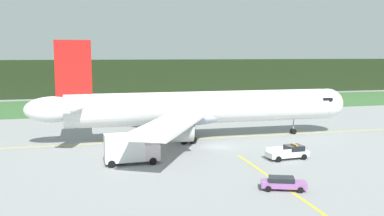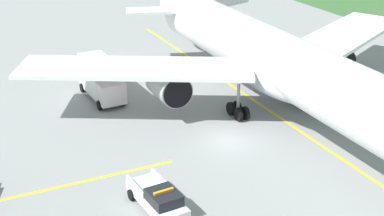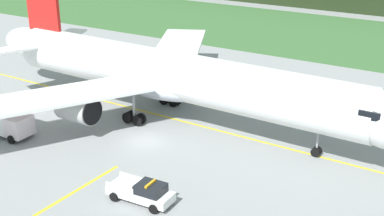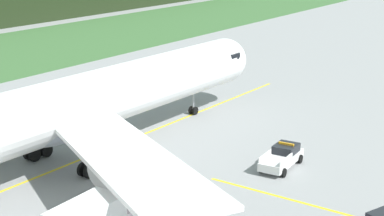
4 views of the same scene
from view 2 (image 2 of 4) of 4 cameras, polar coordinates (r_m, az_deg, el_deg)
ground at (r=46.39m, az=3.66°, el=-3.31°), size 320.00×320.00×0.00m
taxiway_centerline_main at (r=50.00m, az=9.74°, el=-1.55°), size 68.05×1.84×0.01m
airliner at (r=48.75m, az=9.61°, el=4.06°), size 52.12×43.33×15.64m
ops_pickup_truck at (r=37.10m, az=-3.41°, el=-9.12°), size 5.59×2.52×1.94m
catering_truck at (r=54.73m, az=-9.21°, el=2.96°), size 6.77×2.80×3.97m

